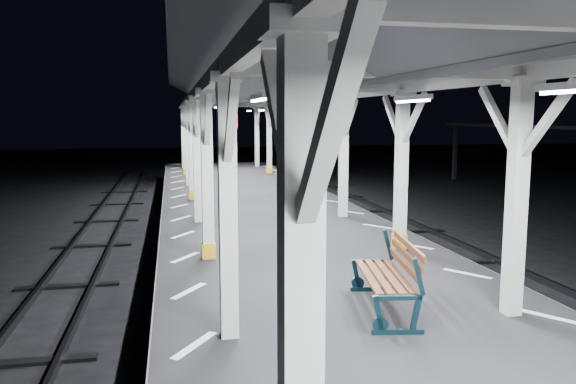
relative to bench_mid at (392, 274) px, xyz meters
name	(u,v)px	position (x,y,z in m)	size (l,w,h in m)	color
ground	(335,338)	(-0.39, 1.50, -1.54)	(120.00, 120.00, 0.00)	black
platform	(335,310)	(-0.39, 1.50, -1.04)	(6.00, 50.00, 1.00)	black
hazard_stripes_left	(189,291)	(-2.84, 1.50, -0.54)	(1.00, 48.00, 0.01)	silver
hazard_stripes_right	(467,274)	(2.06, 1.50, -0.54)	(1.00, 48.00, 0.01)	silver
track_left	(23,359)	(-5.39, 1.50, -1.47)	(2.20, 60.00, 0.16)	#2D2D33
canopy	(338,68)	(-0.39, 1.48, 3.01)	(5.40, 49.00, 4.65)	beige
bench_mid	(392,274)	(0.00, 0.00, 0.00)	(1.00, 1.97, 1.02)	#0D2630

